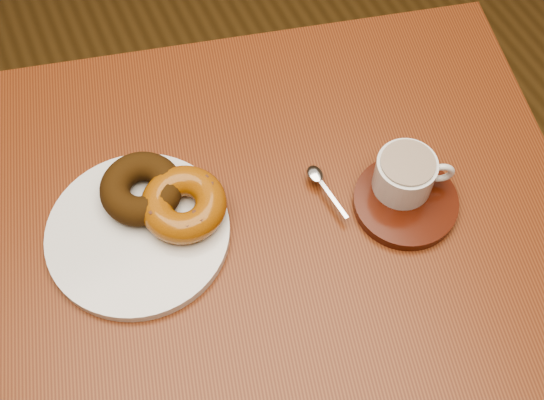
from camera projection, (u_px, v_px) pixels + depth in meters
name	position (u px, v px, depth m)	size (l,w,h in m)	color
ground	(196.00, 273.00, 1.77)	(6.00, 6.00, 0.00)	#523919
cafe_table	(260.00, 253.00, 1.05)	(0.99, 0.83, 0.81)	brown
donut_plate	(138.00, 233.00, 0.91)	(0.25, 0.25, 0.01)	silver
donut_cinnamon	(141.00, 189.00, 0.91)	(0.11, 0.11, 0.04)	#36200A
donut_caramel	(184.00, 204.00, 0.90)	(0.16, 0.16, 0.04)	#995410
saucer	(405.00, 202.00, 0.93)	(0.14, 0.14, 0.02)	#3B1208
coffee_cup	(406.00, 174.00, 0.91)	(0.10, 0.08, 0.06)	silver
teaspoon	(319.00, 179.00, 0.94)	(0.02, 0.10, 0.01)	silver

